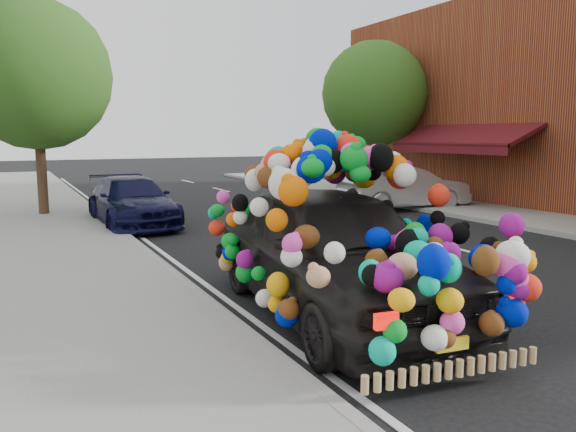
# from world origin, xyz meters

# --- Properties ---
(ground) EXTENTS (100.00, 100.00, 0.00)m
(ground) POSITION_xyz_m (0.00, 0.00, 0.00)
(ground) COLOR black
(ground) RESTS_ON ground
(sidewalk) EXTENTS (4.00, 60.00, 0.12)m
(sidewalk) POSITION_xyz_m (-4.30, 0.00, 0.06)
(sidewalk) COLOR gray
(sidewalk) RESTS_ON ground
(kerb) EXTENTS (0.15, 60.00, 0.13)m
(kerb) POSITION_xyz_m (-2.35, 0.00, 0.07)
(kerb) COLOR gray
(kerb) RESTS_ON ground
(footpath_far) EXTENTS (3.00, 40.00, 0.12)m
(footpath_far) POSITION_xyz_m (8.20, 3.00, 0.06)
(footpath_far) COLOR gray
(footpath_far) RESTS_ON ground
(lane_markings) EXTENTS (6.00, 50.00, 0.01)m
(lane_markings) POSITION_xyz_m (3.60, 0.00, 0.01)
(lane_markings) COLOR silver
(lane_markings) RESTS_ON ground
(tree_near_sidewalk) EXTENTS (4.20, 4.20, 6.13)m
(tree_near_sidewalk) POSITION_xyz_m (-3.80, 9.50, 4.02)
(tree_near_sidewalk) COLOR #332114
(tree_near_sidewalk) RESTS_ON ground
(tree_far_b) EXTENTS (4.00, 4.00, 5.90)m
(tree_far_b) POSITION_xyz_m (8.00, 10.00, 3.89)
(tree_far_b) COLOR #332114
(tree_far_b) RESTS_ON ground
(plush_art_car) EXTENTS (2.92, 5.45, 2.36)m
(plush_art_car) POSITION_xyz_m (-0.95, -1.76, 1.22)
(plush_art_car) COLOR black
(plush_art_car) RESTS_ON ground
(navy_sedan) EXTENTS (1.87, 4.39, 1.26)m
(navy_sedan) POSITION_xyz_m (-1.80, 6.95, 0.63)
(navy_sedan) COLOR black
(navy_sedan) RESTS_ON ground
(silver_hatchback) EXTENTS (4.35, 1.81, 1.40)m
(silver_hatchback) POSITION_xyz_m (6.57, 6.24, 0.70)
(silver_hatchback) COLOR #9EA1A4
(silver_hatchback) RESTS_ON ground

